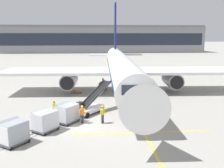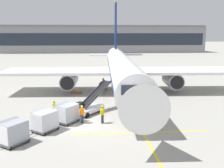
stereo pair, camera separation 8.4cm
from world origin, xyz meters
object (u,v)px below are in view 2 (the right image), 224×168
parked_airplane (121,68)px  ground_crew_marshaller (54,107)px  baggage_cart_third (12,132)px  baggage_cart_lead (66,112)px  baggage_cart_second (44,120)px  ground_crew_by_carts (102,113)px  safety_cone_wingtip (79,91)px  belt_loader (90,105)px  safety_cone_engine_keepout (73,90)px  ground_crew_by_loader (82,113)px

parked_airplane → ground_crew_marshaller: 14.23m
baggage_cart_third → ground_crew_marshaller: 6.87m
baggage_cart_lead → baggage_cart_second: size_ratio=1.00×
ground_crew_by_carts → safety_cone_wingtip: (-2.79, 12.98, -0.65)m
belt_loader → ground_crew_by_carts: belt_loader is taller
baggage_cart_lead → safety_cone_wingtip: 12.57m
safety_cone_engine_keepout → ground_crew_by_carts: bearing=-74.6°
baggage_cart_third → baggage_cart_lead: bearing=51.6°
parked_airplane → ground_crew_by_carts: (-3.32, -13.75, -2.53)m
baggage_cart_third → safety_cone_engine_keepout: size_ratio=3.41×
baggage_cart_lead → baggage_cart_second: 2.66m
ground_crew_by_loader → ground_crew_by_carts: size_ratio=1.00×
baggage_cart_second → baggage_cart_third: bearing=-127.2°
baggage_cart_second → baggage_cart_third: same height
parked_airplane → baggage_cart_second: bearing=-118.7°
baggage_cart_third → ground_crew_by_carts: bearing=30.6°
belt_loader → baggage_cart_lead: (-2.22, -2.89, 0.11)m
baggage_cart_third → ground_crew_marshaller: bearing=71.4°
safety_cone_engine_keepout → safety_cone_wingtip: (0.87, -0.34, -0.03)m
belt_loader → safety_cone_wingtip: bearing=99.5°
parked_airplane → baggage_cart_third: 20.83m
ground_crew_by_loader → safety_cone_engine_keepout: 13.32m
parked_airplane → baggage_cart_third: parked_airplane is taller
ground_crew_marshaller → safety_cone_wingtip: ground_crew_marshaller is taller
baggage_cart_lead → ground_crew_by_carts: (3.39, -0.44, -0.00)m
baggage_cart_third → safety_cone_engine_keepout: (3.37, 17.48, -0.62)m
safety_cone_wingtip → baggage_cart_lead: bearing=-92.7°
parked_airplane → belt_loader: size_ratio=9.03×
ground_crew_by_loader → safety_cone_wingtip: size_ratio=2.43×
parked_airplane → baggage_cart_lead: (-6.71, -13.31, -2.53)m
baggage_cart_second → ground_crew_marshaller: (0.25, 3.96, -0.00)m
ground_crew_marshaller → ground_crew_by_carts: bearing=-26.0°
parked_airplane → safety_cone_engine_keepout: bearing=-176.6°
baggage_cart_third → ground_crew_by_loader: 6.67m
safety_cone_engine_keepout → baggage_cart_third: bearing=-100.9°
parked_airplane → safety_cone_wingtip: size_ratio=60.95×
ground_crew_by_carts → ground_crew_marshaller: size_ratio=1.00×
baggage_cart_lead → ground_crew_marshaller: bearing=127.0°
parked_airplane → safety_cone_engine_keepout: 7.67m
baggage_cart_second → baggage_cart_third: size_ratio=1.00×
ground_crew_marshaller → safety_cone_engine_keepout: (1.17, 10.97, -0.62)m
belt_loader → ground_crew_marshaller: bearing=-165.2°
ground_crew_marshaller → safety_cone_engine_keepout: size_ratio=2.23×
baggage_cart_second → belt_loader: bearing=51.5°
ground_crew_marshaller → safety_cone_engine_keepout: ground_crew_marshaller is taller
baggage_cart_lead → baggage_cart_second: same height
ground_crew_by_carts → safety_cone_engine_keepout: 13.83m
baggage_cart_lead → safety_cone_engine_keepout: bearing=91.2°
baggage_cart_third → safety_cone_wingtip: 17.66m
baggage_cart_third → ground_crew_by_carts: 8.16m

